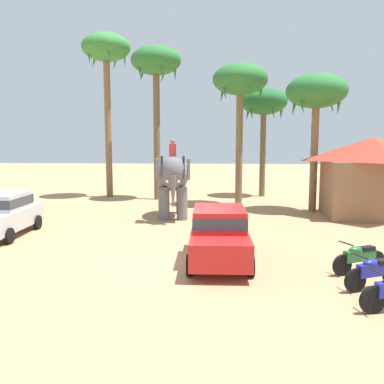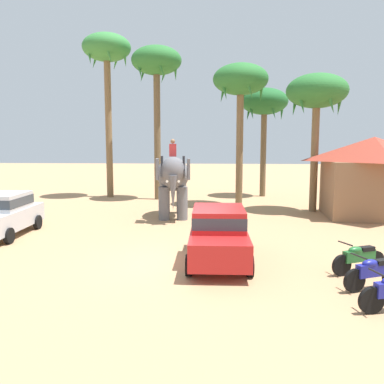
{
  "view_description": "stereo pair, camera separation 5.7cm",
  "coord_description": "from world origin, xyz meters",
  "views": [
    {
      "loc": [
        1.05,
        -11.92,
        3.67
      ],
      "look_at": [
        -0.01,
        4.88,
        1.6
      ],
      "focal_mm": 37.0,
      "sensor_mm": 36.0,
      "label": 1
    },
    {
      "loc": [
        1.1,
        -11.91,
        3.67
      ],
      "look_at": [
        -0.01,
        4.88,
        1.6
      ],
      "focal_mm": 37.0,
      "sensor_mm": 36.0,
      "label": 2
    }
  ],
  "objects": [
    {
      "name": "palm_tree_leaning_seaward",
      "position": [
        -6.32,
        14.73,
        9.51
      ],
      "size": [
        3.2,
        3.2,
        10.88
      ],
      "color": "brown",
      "rests_on": "ground"
    },
    {
      "name": "palm_tree_near_hut",
      "position": [
        6.25,
        9.72,
        6.23
      ],
      "size": [
        3.2,
        3.2,
        7.32
      ],
      "color": "brown",
      "rests_on": "ground"
    },
    {
      "name": "roadside_hut",
      "position": [
        8.78,
        8.22,
        2.12
      ],
      "size": [
        5.28,
        4.54,
        4.0
      ],
      "color": "#8C6647",
      "rests_on": "ground"
    },
    {
      "name": "motorcycle_second_in_row",
      "position": [
        5.04,
        -2.02,
        0.46
      ],
      "size": [
        1.7,
        0.85,
        0.94
      ],
      "color": "black",
      "rests_on": "ground"
    },
    {
      "name": "palm_tree_left_of_road",
      "position": [
        -2.87,
        13.84,
        8.55
      ],
      "size": [
        3.2,
        3.2,
        9.82
      ],
      "color": "brown",
      "rests_on": "ground"
    },
    {
      "name": "car_sedan_foreground",
      "position": [
        1.13,
        0.08,
        0.93
      ],
      "size": [
        1.94,
        4.13,
        1.7
      ],
      "color": "red",
      "rests_on": "ground"
    },
    {
      "name": "palm_tree_far_back",
      "position": [
        4.21,
        15.82,
        6.33
      ],
      "size": [
        3.2,
        3.2,
        7.42
      ],
      "color": "brown",
      "rests_on": "ground"
    },
    {
      "name": "elephant_with_mahout",
      "position": [
        -1.13,
        7.48,
        1.99
      ],
      "size": [
        1.96,
        3.96,
        3.88
      ],
      "color": "slate",
      "rests_on": "ground"
    },
    {
      "name": "palm_tree_behind_elephant",
      "position": [
        2.35,
        11.65,
        7.11
      ],
      "size": [
        3.2,
        3.2,
        8.25
      ],
      "color": "brown",
      "rests_on": "ground"
    },
    {
      "name": "motorcycle_mid_row",
      "position": [
        5.1,
        -0.76,
        0.46
      ],
      "size": [
        1.68,
        0.88,
        0.94
      ],
      "color": "black",
      "rests_on": "ground"
    },
    {
      "name": "car_parked_far_side",
      "position": [
        -7.45,
        3.09,
        0.93
      ],
      "size": [
        2.0,
        4.16,
        1.7
      ],
      "color": "#B7BABF",
      "rests_on": "ground"
    },
    {
      "name": "ground_plane",
      "position": [
        0.0,
        0.0,
        0.0
      ],
      "size": [
        120.0,
        120.0,
        0.0
      ],
      "primitive_type": "plane",
      "color": "tan"
    },
    {
      "name": "signboard_yellow",
      "position": [
        7.4,
        7.96,
        1.69
      ],
      "size": [
        1.0,
        0.1,
        2.4
      ],
      "color": "#4C4C51",
      "rests_on": "ground"
    }
  ]
}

